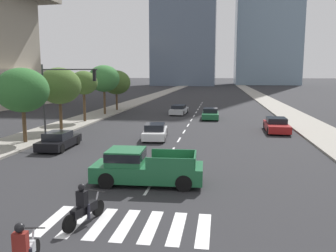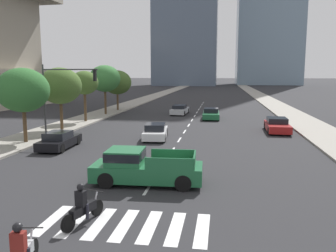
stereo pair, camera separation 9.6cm
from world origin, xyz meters
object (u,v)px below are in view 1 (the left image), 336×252
Objects in this scene: motorcycle_third at (84,208)px; traffic_signal_far at (63,87)px; sedan_white_1 at (155,132)px; street_tree_fifth at (116,82)px; street_tree_second at (59,86)px; street_tree_third at (84,83)px; pickup_truck at (142,167)px; sedan_red_0 at (276,125)px; street_tree_fourth at (104,79)px; sedan_green_4 at (210,114)px; sedan_silver_2 at (179,110)px; street_tree_nearest at (22,90)px; sedan_black_3 at (59,141)px.

traffic_signal_far reaches higher than motorcycle_third.
street_tree_fifth is at bearing 18.87° from sedan_white_1.
street_tree_second is 1.05× the size of street_tree_third.
traffic_signal_far is (-8.68, 10.44, 3.33)m from pickup_truck.
sedan_red_0 is (9.73, 21.26, 0.01)m from motorcycle_third.
street_tree_third is 6.66m from street_tree_fourth.
street_tree_fifth is at bearing 90.00° from street_tree_third.
street_tree_fifth is (-13.31, 7.01, 3.41)m from sedan_green_4.
motorcycle_third is at bearing -72.65° from street_tree_fourth.
traffic_signal_far is (-7.64, 15.14, 3.56)m from motorcycle_third.
sedan_red_0 is at bearing 35.79° from sedan_green_4.
motorcycle_third is 33.55m from sedan_silver_2.
street_tree_nearest is 1.03× the size of street_tree_third.
street_tree_second is at bearing -52.60° from sedan_green_4.
street_tree_third is at bearing -90.00° from street_tree_fifth.
pickup_truck is 28.88m from street_tree_fourth.
motorcycle_third is 16.27m from sedan_white_1.
motorcycle_third is 0.38× the size of street_tree_fifth.
street_tree_nearest reaches higher than pickup_truck.
street_tree_second is 1.02× the size of street_tree_fifth.
sedan_black_3 is at bearing 122.06° from sedan_white_1.
sedan_silver_2 is 1.07× the size of sedan_green_4.
pickup_truck is at bearing -50.27° from traffic_signal_far.
pickup_truck is 10.23m from sedan_black_3.
sedan_green_4 is at bearing 10.12° from motorcycle_third.
motorcycle_third is 0.36× the size of traffic_signal_far.
sedan_red_0 is 10.27m from sedan_green_4.
motorcycle_third is at bearing 176.03° from sedan_white_1.
sedan_green_4 is at bearing -131.21° from sedan_silver_2.
sedan_black_3 is 4.89m from street_tree_nearest.
sedan_red_0 is 1.07× the size of sedan_green_4.
sedan_red_0 is at bearing 7.02° from street_tree_second.
sedan_silver_2 is at bearing -17.73° from street_tree_fifth.
street_tree_fourth is at bearing 107.60° from sedan_silver_2.
street_tree_fourth reaches higher than sedan_green_4.
pickup_truck reaches higher than sedan_black_3.
sedan_red_0 reaches higher than sedan_black_3.
street_tree_fifth is (0.00, 17.62, -0.13)m from street_tree_second.
sedan_red_0 is 0.83× the size of traffic_signal_far.
sedan_silver_2 is (-0.09, 17.28, -0.01)m from sedan_white_1.
sedan_red_0 is at bearing -120.03° from pickup_truck.
motorcycle_third is 32.95m from street_tree_fourth.
pickup_truck is 1.24× the size of sedan_black_3.
traffic_signal_far reaches higher than sedan_red_0.
motorcycle_third is 4.82m from pickup_truck.
street_tree_fourth is at bearing 90.00° from street_tree_third.
sedan_green_4 is 0.77× the size of traffic_signal_far.
street_tree_third is (-3.26, 12.96, 3.67)m from sedan_black_3.
motorcycle_third is 29.68m from sedan_green_4.
street_tree_third reaches higher than sedan_white_1.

